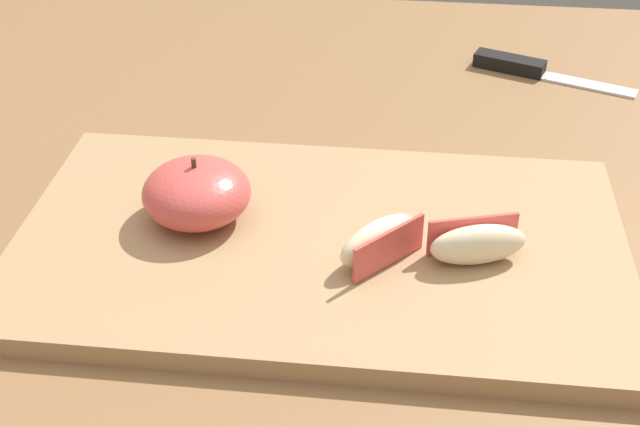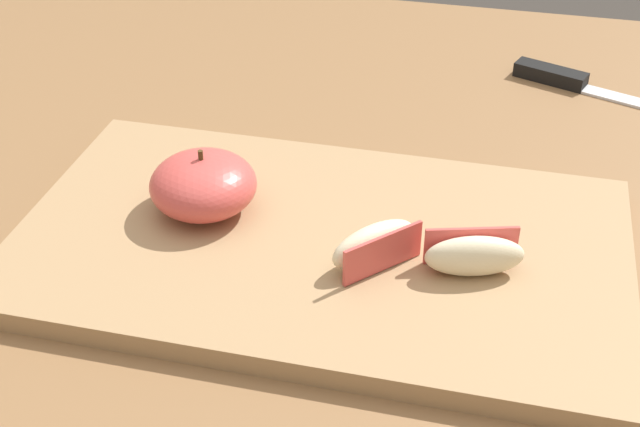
# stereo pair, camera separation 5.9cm
# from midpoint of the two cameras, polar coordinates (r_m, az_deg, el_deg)

# --- Properties ---
(dining_table) EXTENTS (1.44, 0.91, 0.75)m
(dining_table) POSITION_cam_midpoint_polar(r_m,az_deg,el_deg) (0.71, 2.01, -6.72)
(dining_table) COLOR brown
(dining_table) RESTS_ON ground_plane
(cutting_board) EXTENTS (0.43, 0.25, 0.02)m
(cutting_board) POSITION_cam_midpoint_polar(r_m,az_deg,el_deg) (0.61, -2.79, -2.26)
(cutting_board) COLOR #A37F56
(cutting_board) RESTS_ON dining_table
(apple_half_skin_up) EXTENTS (0.08, 0.08, 0.05)m
(apple_half_skin_up) POSITION_cam_midpoint_polar(r_m,az_deg,el_deg) (0.62, -10.88, 1.28)
(apple_half_skin_up) COLOR #D14C47
(apple_half_skin_up) RESTS_ON cutting_board
(apple_wedge_near_knife) EXTENTS (0.07, 0.04, 0.03)m
(apple_wedge_near_knife) POSITION_cam_midpoint_polar(r_m,az_deg,el_deg) (0.58, 7.52, -2.09)
(apple_wedge_near_knife) COLOR beige
(apple_wedge_near_knife) RESTS_ON cutting_board
(apple_wedge_middle) EXTENTS (0.06, 0.06, 0.03)m
(apple_wedge_middle) POSITION_cam_midpoint_polar(r_m,az_deg,el_deg) (0.58, 1.02, -1.92)
(apple_wedge_middle) COLOR beige
(apple_wedge_middle) RESTS_ON cutting_board
(paring_knife) EXTENTS (0.16, 0.07, 0.01)m
(paring_knife) POSITION_cam_midpoint_polar(r_m,az_deg,el_deg) (0.88, 11.39, 9.43)
(paring_knife) COLOR silver
(paring_knife) RESTS_ON dining_table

